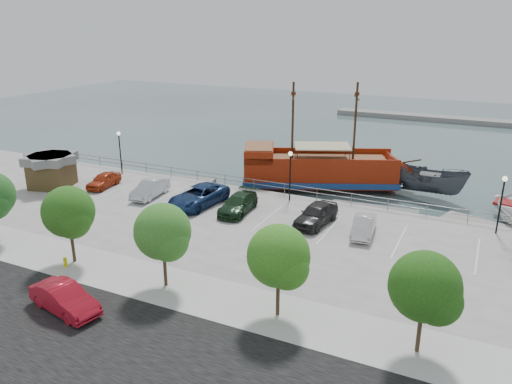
% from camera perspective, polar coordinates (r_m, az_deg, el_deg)
% --- Properties ---
extents(ground, '(160.00, 160.00, 0.00)m').
position_cam_1_polar(ground, '(37.37, 0.06, -5.47)').
color(ground, '#33484A').
extents(street, '(100.00, 8.00, 0.04)m').
position_cam_1_polar(street, '(25.30, -16.51, -16.75)').
color(street, black).
rests_on(street, land_slab).
extents(sidewalk, '(100.00, 4.00, 0.05)m').
position_cam_1_polar(sidewalk, '(29.19, -8.61, -10.92)').
color(sidewalk, '#BCBCBC').
rests_on(sidewalk, land_slab).
extents(seawall_railing, '(50.00, 0.06, 1.00)m').
position_cam_1_polar(seawall_railing, '(43.49, 4.50, 0.22)').
color(seawall_railing, slate).
rests_on(seawall_railing, land_slab).
extents(far_shore, '(40.00, 3.00, 0.80)m').
position_cam_1_polar(far_shore, '(87.13, 22.35, 7.59)').
color(far_shore, gray).
rests_on(far_shore, ground).
extents(pirate_ship, '(17.05, 10.73, 10.66)m').
position_cam_1_polar(pirate_ship, '(48.68, 8.69, 2.43)').
color(pirate_ship, maroon).
rests_on(pirate_ship, ground).
extents(patrol_boat, '(7.40, 3.97, 2.71)m').
position_cam_1_polar(patrol_boat, '(48.42, 19.18, 0.94)').
color(patrol_boat, '#42464D').
rests_on(patrol_boat, ground).
extents(dock_west, '(7.65, 3.61, 0.42)m').
position_cam_1_polar(dock_west, '(50.99, -8.87, 1.32)').
color(dock_west, slate).
rests_on(dock_west, ground).
extents(dock_mid, '(7.47, 2.56, 0.42)m').
position_cam_1_polar(dock_mid, '(43.46, 13.24, -2.10)').
color(dock_mid, slate).
rests_on(dock_mid, ground).
extents(dock_east, '(8.11, 4.60, 0.45)m').
position_cam_1_polar(dock_east, '(42.71, 25.51, -3.88)').
color(dock_east, gray).
rests_on(dock_east, ground).
extents(shed, '(4.55, 4.55, 3.02)m').
position_cam_1_polar(shed, '(49.22, -22.35, 2.37)').
color(shed, '#4F3D21').
rests_on(shed, land_slab).
extents(street_sedan, '(4.65, 2.41, 1.46)m').
position_cam_1_polar(street_sedan, '(28.43, -21.04, -11.30)').
color(street_sedan, red).
rests_on(street_sedan, street).
extents(fire_hydrant, '(0.23, 0.23, 0.68)m').
position_cam_1_polar(fire_hydrant, '(33.25, -20.96, -7.46)').
color(fire_hydrant, '#E9E205').
rests_on(fire_hydrant, sidewalk).
extents(lamp_post_left, '(0.36, 0.36, 4.28)m').
position_cam_1_polar(lamp_post_left, '(50.83, -15.32, 5.18)').
color(lamp_post_left, black).
rests_on(lamp_post_left, land_slab).
extents(lamp_post_mid, '(0.36, 0.36, 4.28)m').
position_cam_1_polar(lamp_post_mid, '(41.61, 3.93, 2.85)').
color(lamp_post_mid, black).
rests_on(lamp_post_mid, land_slab).
extents(lamp_post_right, '(0.36, 0.36, 4.28)m').
position_cam_1_polar(lamp_post_right, '(38.95, 26.32, -0.27)').
color(lamp_post_right, black).
rests_on(lamp_post_right, land_slab).
extents(tree_c, '(3.30, 3.20, 5.00)m').
position_cam_1_polar(tree_c, '(32.52, -20.54, -2.37)').
color(tree_c, '#473321').
rests_on(tree_c, sidewalk).
extents(tree_d, '(3.30, 3.20, 5.00)m').
position_cam_1_polar(tree_d, '(28.12, -10.47, -4.75)').
color(tree_d, '#473321').
rests_on(tree_d, sidewalk).
extents(tree_e, '(3.30, 3.20, 5.00)m').
position_cam_1_polar(tree_e, '(24.95, 2.83, -7.63)').
color(tree_e, '#473321').
rests_on(tree_e, sidewalk).
extents(tree_f, '(3.30, 3.20, 5.00)m').
position_cam_1_polar(tree_f, '(23.49, 19.03, -10.53)').
color(tree_f, '#473321').
rests_on(tree_f, sidewalk).
extents(parked_car_a, '(1.99, 4.06, 1.33)m').
position_cam_1_polar(parked_car_a, '(47.76, -17.01, 1.32)').
color(parked_car_a, '#AD3414').
rests_on(parked_car_a, land_slab).
extents(parked_car_b, '(1.93, 4.52, 1.45)m').
position_cam_1_polar(parked_car_b, '(44.05, -12.02, 0.37)').
color(parked_car_b, '#B6BCC1').
rests_on(parked_car_b, land_slab).
extents(parked_car_c, '(3.41, 6.18, 1.64)m').
position_cam_1_polar(parked_car_c, '(41.28, -6.60, -0.46)').
color(parked_car_c, navy).
rests_on(parked_car_c, land_slab).
extents(parked_car_d, '(2.36, 5.02, 1.42)m').
position_cam_1_polar(parked_car_d, '(39.64, -2.04, -1.35)').
color(parked_car_d, black).
rests_on(parked_car_d, land_slab).
extents(parked_car_e, '(2.47, 4.94, 1.62)m').
position_cam_1_polar(parked_car_e, '(37.52, 6.88, -2.51)').
color(parked_car_e, black).
rests_on(parked_car_e, land_slab).
extents(parked_car_f, '(1.89, 4.19, 1.34)m').
position_cam_1_polar(parked_car_f, '(36.27, 12.20, -3.84)').
color(parked_car_f, silver).
rests_on(parked_car_f, land_slab).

